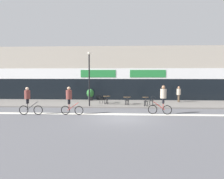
{
  "coord_description": "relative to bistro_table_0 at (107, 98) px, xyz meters",
  "views": [
    {
      "loc": [
        0.18,
        -14.9,
        3.03
      ],
      "look_at": [
        -1.05,
        6.83,
        1.52
      ],
      "focal_mm": 35.0,
      "sensor_mm": 36.0,
      "label": 1
    }
  ],
  "objects": [
    {
      "name": "lamp_post",
      "position": [
        -1.45,
        -1.9,
        2.35
      ],
      "size": [
        0.26,
        0.26,
        4.96
      ],
      "color": "black",
      "rests_on": "sidewalk_slab"
    },
    {
      "name": "cyclist_2",
      "position": [
        -5.4,
        -5.95,
        0.53
      ],
      "size": [
        1.8,
        0.49,
        2.09
      ],
      "rotation": [
        0.0,
        0.0,
        0.04
      ],
      "color": "black",
      "rests_on": "ground"
    },
    {
      "name": "pedestrian_near_end",
      "position": [
        7.52,
        1.48,
        0.46
      ],
      "size": [
        0.5,
        0.5,
        1.65
      ],
      "rotation": [
        0.0,
        0.0,
        0.18
      ],
      "color": "#4C3D2D",
      "rests_on": "sidewalk_slab"
    },
    {
      "name": "cafe_chair_0_side",
      "position": [
        -0.63,
        -0.01,
        -0.01
      ],
      "size": [
        0.59,
        0.44,
        0.9
      ],
      "rotation": [
        0.0,
        0.0,
        0.1
      ],
      "color": "black",
      "rests_on": "sidewalk_slab"
    },
    {
      "name": "bistro_table_2",
      "position": [
        3.77,
        -1.25,
        0.02
      ],
      "size": [
        0.62,
        0.62,
        0.78
      ],
      "color": "black",
      "rests_on": "sidewalk_slab"
    },
    {
      "name": "sidewalk_slab",
      "position": [
        1.6,
        0.34,
        -0.59
      ],
      "size": [
        40.0,
        5.5,
        0.12
      ],
      "primitive_type": "cube",
      "color": "slate",
      "rests_on": "ground"
    },
    {
      "name": "bistro_table_0",
      "position": [
        0.0,
        0.0,
        0.0
      ],
      "size": [
        0.74,
        0.74,
        0.73
      ],
      "color": "black",
      "rests_on": "sidewalk_slab"
    },
    {
      "name": "cafe_chair_1_near",
      "position": [
        2.04,
        -1.23,
        -0.01
      ],
      "size": [
        0.45,
        0.6,
        0.9
      ],
      "rotation": [
        0.0,
        0.0,
        1.44
      ],
      "color": "black",
      "rests_on": "sidewalk_slab"
    },
    {
      "name": "cyclist_0",
      "position": [
        -2.31,
        -5.76,
        0.59
      ],
      "size": [
        1.71,
        0.49,
        2.12
      ],
      "rotation": [
        0.0,
        0.0,
        -0.03
      ],
      "color": "black",
      "rests_on": "ground"
    },
    {
      "name": "cafe_chair_0_near",
      "position": [
        0.0,
        -0.63,
        -0.01
      ],
      "size": [
        0.41,
        0.58,
        0.9
      ],
      "rotation": [
        0.0,
        0.0,
        1.6
      ],
      "color": "black",
      "rests_on": "sidewalk_slab"
    },
    {
      "name": "cafe_chair_2_side",
      "position": [
        4.39,
        -1.25,
        -0.01
      ],
      "size": [
        0.58,
        0.41,
        0.9
      ],
      "rotation": [
        0.0,
        0.0,
        3.11
      ],
      "color": "black",
      "rests_on": "sidewalk_slab"
    },
    {
      "name": "cafe_chair_2_near",
      "position": [
        3.77,
        -1.87,
        -0.01
      ],
      "size": [
        0.42,
        0.58,
        0.9
      ],
      "rotation": [
        0.0,
        0.0,
        1.62
      ],
      "color": "black",
      "rests_on": "sidewalk_slab"
    },
    {
      "name": "ground_plane",
      "position": [
        1.6,
        -6.91,
        -0.65
      ],
      "size": [
        120.0,
        120.0,
        0.0
      ],
      "primitive_type": "plane",
      "color": "#5B5B60"
    },
    {
      "name": "storefront_facade",
      "position": [
        1.6,
        5.06,
        2.46
      ],
      "size": [
        40.0,
        4.06,
        6.25
      ],
      "color": "#B2A899",
      "rests_on": "ground"
    },
    {
      "name": "planter_pot",
      "position": [
        -2.04,
        2.41,
        0.19
      ],
      "size": [
        0.81,
        0.81,
        1.29
      ],
      "color": "#232326",
      "rests_on": "sidewalk_slab"
    },
    {
      "name": "bike_lane_stripe",
      "position": [
        1.6,
        -5.38,
        -0.64
      ],
      "size": [
        36.0,
        0.7,
        0.01
      ],
      "primitive_type": "cube",
      "color": "silver",
      "rests_on": "ground"
    },
    {
      "name": "bistro_table_1",
      "position": [
        2.05,
        -0.6,
        -0.01
      ],
      "size": [
        0.78,
        0.78,
        0.71
      ],
      "color": "black",
      "rests_on": "sidewalk_slab"
    },
    {
      "name": "cyclist_1",
      "position": [
        4.67,
        -5.22,
        0.64
      ],
      "size": [
        1.79,
        0.55,
        2.2
      ],
      "rotation": [
        0.0,
        0.0,
        3.05
      ],
      "color": "black",
      "rests_on": "ground"
    }
  ]
}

